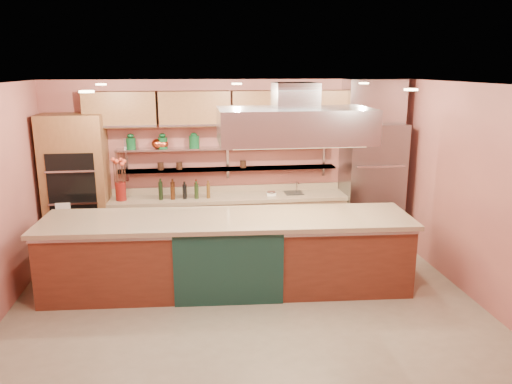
{
  "coord_description": "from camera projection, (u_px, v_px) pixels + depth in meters",
  "views": [
    {
      "loc": [
        -0.63,
        -5.73,
        3.0
      ],
      "look_at": [
        0.24,
        1.0,
        1.29
      ],
      "focal_mm": 35.0,
      "sensor_mm": 36.0,
      "label": 1
    }
  ],
  "objects": [
    {
      "name": "wall_right",
      "position": [
        481.0,
        196.0,
        6.36
      ],
      "size": [
        0.04,
        5.0,
        2.8
      ],
      "primitive_type": "cube",
      "color": "#AC5C51",
      "rests_on": "floor"
    },
    {
      "name": "wall_back",
      "position": [
        231.0,
        164.0,
        8.39
      ],
      "size": [
        6.0,
        0.04,
        2.8
      ],
      "primitive_type": "cube",
      "color": "#AC5C51",
      "rests_on": "floor"
    },
    {
      "name": "back_counter",
      "position": [
        230.0,
        223.0,
        8.32
      ],
      "size": [
        3.84,
        0.64,
        0.93
      ],
      "primitive_type": "cube",
      "color": "tan",
      "rests_on": "floor"
    },
    {
      "name": "kitchen_scale",
      "position": [
        271.0,
        193.0,
        8.23
      ],
      "size": [
        0.17,
        0.15,
        0.08
      ],
      "primitive_type": "cube",
      "rotation": [
        0.0,
        0.0,
        0.33
      ],
      "color": "white",
      "rests_on": "back_counter"
    },
    {
      "name": "refrigerator",
      "position": [
        371.0,
        185.0,
        8.42
      ],
      "size": [
        0.95,
        0.72,
        2.1
      ],
      "primitive_type": "cube",
      "color": "gray",
      "rests_on": "floor"
    },
    {
      "name": "ceiling",
      "position": [
        246.0,
        85.0,
        5.64
      ],
      "size": [
        6.0,
        5.0,
        0.02
      ],
      "primitive_type": "cube",
      "color": "black",
      "rests_on": "wall_back"
    },
    {
      "name": "ceiling_downlights",
      "position": [
        245.0,
        87.0,
        5.84
      ],
      "size": [
        4.0,
        2.8,
        0.02
      ],
      "primitive_type": "cube",
      "color": "#FFE5A5",
      "rests_on": "ceiling"
    },
    {
      "name": "island",
      "position": [
        228.0,
        253.0,
        6.85
      ],
      "size": [
        4.94,
        1.34,
        1.02
      ],
      "primitive_type": "cube",
      "rotation": [
        0.0,
        0.0,
        -0.06
      ],
      "color": "maroon",
      "rests_on": "floor"
    },
    {
      "name": "oil_bottle_cluster",
      "position": [
        185.0,
        190.0,
        8.03
      ],
      "size": [
        0.9,
        0.32,
        0.28
      ],
      "primitive_type": "cube",
      "rotation": [
        0.0,
        0.0,
        -0.08
      ],
      "color": "black",
      "rests_on": "back_counter"
    },
    {
      "name": "bar_faucet",
      "position": [
        297.0,
        187.0,
        8.37
      ],
      "size": [
        0.04,
        0.04,
        0.2
      ],
      "primitive_type": "cylinder",
      "rotation": [
        0.0,
        0.0,
        0.38
      ],
      "color": "silver",
      "rests_on": "back_counter"
    },
    {
      "name": "range_hood",
      "position": [
        295.0,
        125.0,
        6.54
      ],
      "size": [
        2.0,
        1.0,
        0.45
      ],
      "primitive_type": "cube",
      "color": "#B6B9BE",
      "rests_on": "ceiling"
    },
    {
      "name": "upper_cabinets",
      "position": [
        231.0,
        108.0,
        7.98
      ],
      "size": [
        4.6,
        0.36,
        0.55
      ],
      "primitive_type": "cube",
      "color": "brown",
      "rests_on": "wall_back"
    },
    {
      "name": "wall_shelf_upper",
      "position": [
        228.0,
        148.0,
        8.18
      ],
      "size": [
        3.6,
        0.26,
        0.03
      ],
      "primitive_type": "cube",
      "color": "#B6B9BE",
      "rests_on": "wall_back"
    },
    {
      "name": "oven_stack",
      "position": [
        77.0,
        188.0,
        7.83
      ],
      "size": [
        0.95,
        0.64,
        2.3
      ],
      "primitive_type": "cube",
      "color": "brown",
      "rests_on": "floor"
    },
    {
      "name": "wall_shelf_lower",
      "position": [
        228.0,
        169.0,
        8.27
      ],
      "size": [
        3.6,
        0.26,
        0.03
      ],
      "primitive_type": "cube",
      "color": "#B6B9BE",
      "rests_on": "wall_back"
    },
    {
      "name": "floor",
      "position": [
        247.0,
        311.0,
        6.33
      ],
      "size": [
        6.0,
        5.0,
        0.02
      ],
      "primitive_type": "cube",
      "color": "gray",
      "rests_on": "ground"
    },
    {
      "name": "copper_kettle",
      "position": [
        158.0,
        144.0,
        8.02
      ],
      "size": [
        0.24,
        0.24,
        0.16
      ],
      "primitive_type": "ellipsoid",
      "rotation": [
        0.0,
        0.0,
        0.27
      ],
      "color": "#CF532F",
      "rests_on": "wall_shelf_upper"
    },
    {
      "name": "wall_front",
      "position": [
        286.0,
        296.0,
        3.58
      ],
      "size": [
        6.0,
        0.04,
        2.8
      ],
      "primitive_type": "cube",
      "color": "#AC5C51",
      "rests_on": "floor"
    },
    {
      "name": "green_canister",
      "position": [
        194.0,
        142.0,
        8.09
      ],
      "size": [
        0.19,
        0.19,
        0.2
      ],
      "primitive_type": "cylinder",
      "rotation": [
        0.0,
        0.0,
        0.13
      ],
      "color": "#0E441F",
      "rests_on": "wall_shelf_upper"
    },
    {
      "name": "flower_vase",
      "position": [
        121.0,
        191.0,
        7.91
      ],
      "size": [
        0.2,
        0.2,
        0.29
      ],
      "primitive_type": "cylinder",
      "rotation": [
        0.0,
        0.0,
        0.24
      ],
      "color": "maroon",
      "rests_on": "back_counter"
    }
  ]
}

